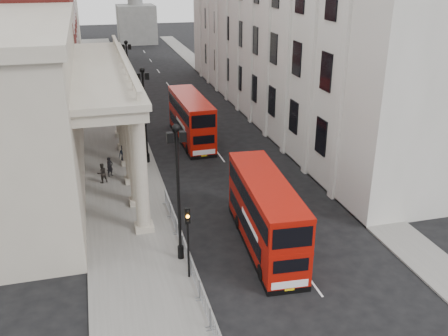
% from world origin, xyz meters
% --- Properties ---
extents(ground, '(260.00, 260.00, 0.00)m').
position_xyz_m(ground, '(0.00, 0.00, 0.00)').
color(ground, black).
rests_on(ground, ground).
extents(sidewalk_west, '(6.00, 140.00, 0.12)m').
position_xyz_m(sidewalk_west, '(-3.00, 30.00, 0.06)').
color(sidewalk_west, slate).
rests_on(sidewalk_west, ground).
extents(sidewalk_east, '(3.00, 140.00, 0.12)m').
position_xyz_m(sidewalk_east, '(13.50, 30.00, 0.06)').
color(sidewalk_east, slate).
rests_on(sidewalk_east, ground).
extents(kerb, '(0.20, 140.00, 0.14)m').
position_xyz_m(kerb, '(-0.05, 30.00, 0.07)').
color(kerb, slate).
rests_on(kerb, ground).
extents(portico_building, '(9.00, 28.00, 12.00)m').
position_xyz_m(portico_building, '(-10.50, 18.00, 6.00)').
color(portico_building, '#A59B8A').
rests_on(portico_building, ground).
extents(brick_building, '(9.00, 32.00, 22.00)m').
position_xyz_m(brick_building, '(-10.50, 48.00, 11.00)').
color(brick_building, maroon).
rests_on(brick_building, ground).
extents(west_building_far, '(9.00, 30.00, 20.00)m').
position_xyz_m(west_building_far, '(-10.50, 80.00, 10.00)').
color(west_building_far, '#A59B8A').
rests_on(west_building_far, ground).
extents(east_building, '(8.00, 55.00, 25.00)m').
position_xyz_m(east_building, '(16.00, 32.00, 12.50)').
color(east_building, beige).
rests_on(east_building, ground).
extents(lamp_post_south, '(1.05, 0.44, 8.32)m').
position_xyz_m(lamp_post_south, '(-0.60, 4.00, 4.91)').
color(lamp_post_south, black).
rests_on(lamp_post_south, sidewalk_west).
extents(lamp_post_mid, '(1.05, 0.44, 8.32)m').
position_xyz_m(lamp_post_mid, '(-0.60, 20.00, 4.91)').
color(lamp_post_mid, black).
rests_on(lamp_post_mid, sidewalk_west).
extents(lamp_post_north, '(1.05, 0.44, 8.32)m').
position_xyz_m(lamp_post_north, '(-0.60, 36.00, 4.91)').
color(lamp_post_north, black).
rests_on(lamp_post_north, sidewalk_west).
extents(traffic_light, '(0.28, 0.33, 4.30)m').
position_xyz_m(traffic_light, '(-0.50, 1.98, 3.11)').
color(traffic_light, black).
rests_on(traffic_light, sidewalk_west).
extents(crowd_barriers, '(0.50, 18.75, 1.10)m').
position_xyz_m(crowd_barriers, '(-0.35, 2.23, 0.67)').
color(crowd_barriers, gray).
rests_on(crowd_barriers, sidewalk_west).
extents(bus_near, '(3.18, 10.36, 4.41)m').
position_xyz_m(bus_near, '(4.73, 4.24, 2.30)').
color(bus_near, '#A01007').
rests_on(bus_near, ground).
extents(bus_far, '(2.70, 10.42, 4.48)m').
position_xyz_m(bus_far, '(4.33, 24.87, 2.34)').
color(bus_far, '#BC1308').
rests_on(bus_far, ground).
extents(pedestrian_a, '(0.71, 0.66, 1.62)m').
position_xyz_m(pedestrian_a, '(-3.95, 17.67, 0.93)').
color(pedestrian_a, black).
rests_on(pedestrian_a, sidewalk_west).
extents(pedestrian_b, '(0.97, 0.88, 1.63)m').
position_xyz_m(pedestrian_b, '(-4.62, 16.47, 0.94)').
color(pedestrian_b, black).
rests_on(pedestrian_b, sidewalk_west).
extents(pedestrian_c, '(0.98, 0.77, 1.76)m').
position_xyz_m(pedestrian_c, '(-2.63, 20.05, 1.00)').
color(pedestrian_c, black).
rests_on(pedestrian_c, sidewalk_west).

